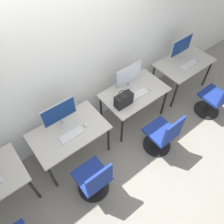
{
  "coord_description": "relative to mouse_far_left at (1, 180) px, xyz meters",
  "views": [
    {
      "loc": [
        -1.27,
        -1.47,
        3.38
      ],
      "look_at": [
        0.0,
        0.14,
        0.85
      ],
      "focal_mm": 35.0,
      "sensor_mm": 36.0,
      "label": 1
    }
  ],
  "objects": [
    {
      "name": "desk_left",
      "position": [
        1.05,
        0.12,
        -0.09
      ],
      "size": [
        1.12,
        0.69,
        0.7
      ],
      "color": "#BCB7AD",
      "rests_on": "ground_plane"
    },
    {
      "name": "mouse_right",
      "position": [
        2.61,
        -0.0,
        0.0
      ],
      "size": [
        0.06,
        0.09,
        0.03
      ],
      "color": "silver",
      "rests_on": "desk_right"
    },
    {
      "name": "office_chair_right",
      "position": [
        2.28,
        -0.69,
        -0.35
      ],
      "size": [
        0.48,
        0.48,
        0.9
      ],
      "color": "black",
      "rests_on": "ground_plane"
    },
    {
      "name": "keyboard_right",
      "position": [
        2.36,
        0.02,
        -0.01
      ],
      "size": [
        0.36,
        0.13,
        0.02
      ],
      "color": "silver",
      "rests_on": "desk_right"
    },
    {
      "name": "keyboard_far_right",
      "position": [
        3.67,
        0.0,
        -0.01
      ],
      "size": [
        0.36,
        0.13,
        0.02
      ],
      "color": "silver",
      "rests_on": "desk_far_right"
    },
    {
      "name": "desk_far_right",
      "position": [
        3.67,
        0.12,
        -0.09
      ],
      "size": [
        1.12,
        0.69,
        0.7
      ],
      "color": "#BCB7AD",
      "rests_on": "ground_plane"
    },
    {
      "name": "wall_back",
      "position": [
        1.71,
        0.59,
        0.68
      ],
      "size": [
        12.0,
        0.05,
        2.8
      ],
      "color": "silver",
      "rests_on": "ground_plane"
    },
    {
      "name": "monitor_left",
      "position": [
        1.05,
        0.29,
        0.23
      ],
      "size": [
        0.53,
        0.18,
        0.44
      ],
      "color": "#B2B2B7",
      "rests_on": "desk_left"
    },
    {
      "name": "ground_plane",
      "position": [
        1.71,
        -0.23,
        -0.72
      ],
      "size": [
        20.0,
        20.0,
        0.0
      ],
      "primitive_type": "plane",
      "color": "gray"
    },
    {
      "name": "mouse_far_left",
      "position": [
        0.0,
        0.0,
        0.0
      ],
      "size": [
        0.06,
        0.09,
        0.03
      ],
      "color": "silver",
      "rests_on": "desk_far_left"
    },
    {
      "name": "keyboard_left",
      "position": [
        1.05,
        0.03,
        -0.01
      ],
      "size": [
        0.36,
        0.13,
        0.02
      ],
      "color": "silver",
      "rests_on": "desk_left"
    },
    {
      "name": "mouse_far_right",
      "position": [
        3.93,
        -0.03,
        0.0
      ],
      "size": [
        0.06,
        0.09,
        0.03
      ],
      "color": "silver",
      "rests_on": "desk_far_right"
    },
    {
      "name": "monitor_right",
      "position": [
        2.36,
        0.29,
        0.23
      ],
      "size": [
        0.53,
        0.18,
        0.44
      ],
      "color": "#B2B2B7",
      "rests_on": "desk_right"
    },
    {
      "name": "monitor_far_right",
      "position": [
        3.67,
        0.28,
        0.23
      ],
      "size": [
        0.53,
        0.18,
        0.44
      ],
      "color": "#B2B2B7",
      "rests_on": "desk_far_right"
    },
    {
      "name": "handbag",
      "position": [
        2.03,
        0.01,
        0.1
      ],
      "size": [
        0.3,
        0.18,
        0.25
      ],
      "color": "black",
      "rests_on": "desk_right"
    },
    {
      "name": "desk_right",
      "position": [
        2.36,
        0.12,
        -0.09
      ],
      "size": [
        1.12,
        0.69,
        0.7
      ],
      "color": "#BCB7AD",
      "rests_on": "ground_plane"
    },
    {
      "name": "office_chair_far_right",
      "position": [
        3.64,
        -0.74,
        -0.35
      ],
      "size": [
        0.48,
        0.48,
        0.9
      ],
      "color": "black",
      "rests_on": "ground_plane"
    },
    {
      "name": "mouse_left",
      "position": [
        1.31,
        0.04,
        0.0
      ],
      "size": [
        0.06,
        0.09,
        0.03
      ],
      "color": "silver",
      "rests_on": "desk_left"
    },
    {
      "name": "office_chair_left",
      "position": [
        0.98,
        -0.61,
        -0.35
      ],
      "size": [
        0.48,
        0.48,
        0.9
      ],
      "color": "black",
      "rests_on": "ground_plane"
    }
  ]
}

